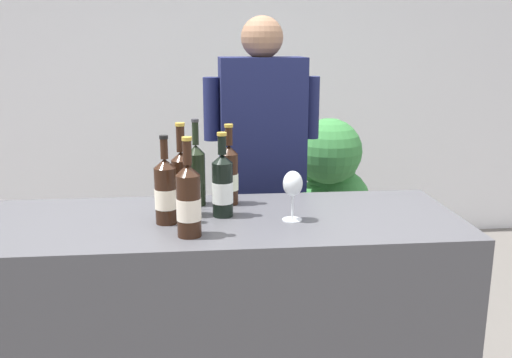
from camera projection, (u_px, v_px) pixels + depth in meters
wall_back at (208, 73)px, 4.53m from camera, size 8.00×0.10×2.80m
counter at (221, 337)px, 2.23m from camera, size 1.84×0.66×1.00m
wine_bottle_0 at (229, 174)px, 2.27m from camera, size 0.07×0.07×0.33m
wine_bottle_1 at (196, 173)px, 2.26m from camera, size 0.07×0.07×0.35m
wine_bottle_2 at (182, 183)px, 2.12m from camera, size 0.08×0.08×0.36m
wine_bottle_3 at (166, 192)px, 2.03m from camera, size 0.08×0.08×0.33m
wine_bottle_4 at (189, 201)px, 1.89m from camera, size 0.08×0.08×0.35m
wine_bottle_5 at (223, 185)px, 2.11m from camera, size 0.08×0.08×0.32m
wine_glass at (293, 186)px, 2.06m from camera, size 0.07×0.07×0.19m
person_server at (262, 200)px, 2.83m from camera, size 0.57×0.25×1.77m
potted_shrub at (327, 195)px, 3.50m from camera, size 0.55×0.62×1.22m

